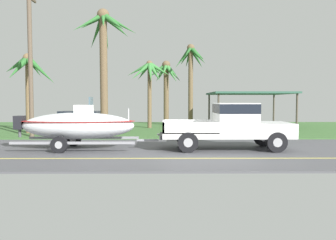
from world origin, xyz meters
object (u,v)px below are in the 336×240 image
palm_tree_mid (28,74)px  palm_tree_far_left (191,65)px  pickup_truck_towing (234,124)px  palm_tree_near_right (105,44)px  palm_tree_far_right (166,78)px  utility_pole (30,60)px  boat_on_trailer (78,125)px  carport_awning (249,94)px  palm_tree_near_left (150,75)px  parked_sedan_near (83,122)px

palm_tree_mid → palm_tree_far_left: 12.22m
pickup_truck_towing → palm_tree_near_right: (-6.28, 4.96, 4.18)m
pickup_truck_towing → palm_tree_far_left: palm_tree_far_left is taller
palm_tree_far_right → utility_pole: (-7.43, -9.39, 0.33)m
palm_tree_mid → utility_pole: bearing=-64.1°
boat_on_trailer → carport_awning: bearing=50.1°
boat_on_trailer → palm_tree_near_right: bearing=87.1°
palm_tree_near_left → utility_pole: bearing=-135.1°
parked_sedan_near → palm_tree_near_left: size_ratio=0.88×
pickup_truck_towing → parked_sedan_near: 11.46m
pickup_truck_towing → palm_tree_near_left: 11.77m
palm_tree_near_left → pickup_truck_towing: bearing=-69.3°
boat_on_trailer → palm_tree_far_left: 14.53m
carport_awning → palm_tree_far_right: (-6.54, 1.63, 1.35)m
carport_awning → palm_tree_far_right: 6.87m
palm_tree_near_left → palm_tree_far_right: palm_tree_far_right is taller
palm_tree_near_right → carport_awning: bearing=36.0°
pickup_truck_towing → palm_tree_near_left: size_ratio=1.10×
palm_tree_far_left → utility_pole: bearing=-138.7°
utility_pole → boat_on_trailer: bearing=-50.2°
boat_on_trailer → utility_pole: (-3.73, 4.47, 3.28)m
palm_tree_far_left → utility_pole: size_ratio=0.80×
parked_sedan_near → palm_tree_far_right: palm_tree_far_right is taller
palm_tree_mid → parked_sedan_near: bearing=21.3°
palm_tree_near_left → carport_awning: bearing=11.3°
parked_sedan_near → palm_tree_mid: (-3.03, -1.18, 2.99)m
palm_tree_near_left → palm_tree_near_right: size_ratio=0.70×
pickup_truck_towing → boat_on_trailer: 6.53m
parked_sedan_near → carport_awning: size_ratio=0.73×
boat_on_trailer → palm_tree_far_right: 14.64m
carport_awning → palm_tree_near_left: 8.00m
pickup_truck_towing → boat_on_trailer: boat_on_trailer is taller
palm_tree_near_left → utility_pole: utility_pole is taller
palm_tree_mid → palm_tree_far_left: size_ratio=0.75×
palm_tree_near_left → palm_tree_far_right: bearing=69.3°
palm_tree_far_right → utility_pole: 11.97m
utility_pole → palm_tree_near_left: bearing=44.9°
palm_tree_near_right → palm_tree_far_right: size_ratio=1.33×
parked_sedan_near → palm_tree_far_left: size_ratio=0.67×
parked_sedan_near → boat_on_trailer: bearing=-77.3°
pickup_truck_towing → boat_on_trailer: (-6.53, 0.00, -0.07)m
palm_tree_near_right → palm_tree_mid: size_ratio=1.44×
boat_on_trailer → pickup_truck_towing: bearing=-0.0°
pickup_truck_towing → palm_tree_near_right: palm_tree_near_right is taller
parked_sedan_near → carport_awning: (12.01, 4.35, 1.92)m
boat_on_trailer → palm_tree_near_right: 6.53m
palm_tree_far_left → parked_sedan_near: bearing=-146.8°
parked_sedan_near → utility_pole: size_ratio=0.54×
parked_sedan_near → palm_tree_near_right: (2.03, -2.92, 4.57)m
boat_on_trailer → parked_sedan_near: bearing=102.7°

